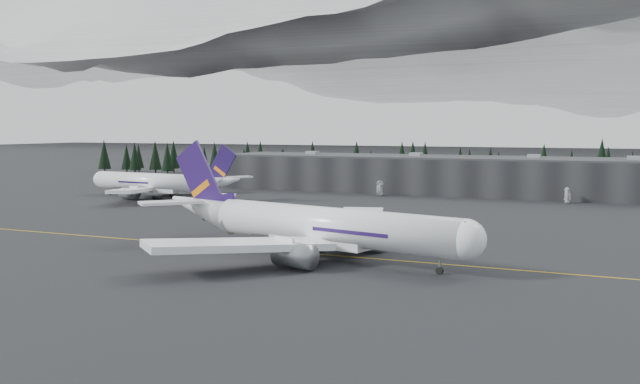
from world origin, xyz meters
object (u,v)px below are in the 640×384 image
at_px(jet_parked, 162,183).
at_px(gse_vehicle_a, 380,194).
at_px(gse_vehicle_b, 568,200).
at_px(jet_main, 306,224).
at_px(terminal, 444,175).

height_order(jet_parked, gse_vehicle_a, jet_parked).
bearing_deg(gse_vehicle_a, jet_parked, -146.53).
height_order(jet_parked, gse_vehicle_b, jet_parked).
bearing_deg(jet_main, terminal, 106.41).
bearing_deg(gse_vehicle_b, terminal, -146.19).
bearing_deg(gse_vehicle_a, terminal, 53.99).
height_order(terminal, jet_parked, jet_parked).
distance_m(terminal, jet_main, 129.72).
relative_size(jet_parked, gse_vehicle_b, 12.69).
bearing_deg(terminal, jet_parked, -144.17).
relative_size(jet_main, gse_vehicle_b, 14.29).
bearing_deg(gse_vehicle_b, jet_main, -49.88).
height_order(gse_vehicle_a, gse_vehicle_b, gse_vehicle_b).
distance_m(jet_parked, gse_vehicle_b, 125.27).
xyz_separation_m(jet_parked, gse_vehicle_a, (60.91, 35.73, -4.26)).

